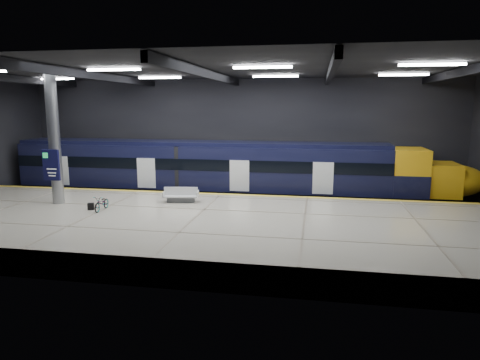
# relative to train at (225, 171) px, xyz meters

# --- Properties ---
(ground) EXTENTS (30.00, 30.00, 0.00)m
(ground) POSITION_rel_train_xyz_m (0.33, -5.50, -2.06)
(ground) COLOR black
(ground) RESTS_ON ground
(room_shell) EXTENTS (30.10, 16.10, 8.05)m
(room_shell) POSITION_rel_train_xyz_m (0.33, -5.49, 3.66)
(room_shell) COLOR black
(room_shell) RESTS_ON ground
(platform) EXTENTS (30.00, 11.00, 1.10)m
(platform) POSITION_rel_train_xyz_m (0.33, -8.00, -1.51)
(platform) COLOR #BAB39D
(platform) RESTS_ON ground
(safety_strip) EXTENTS (30.00, 0.40, 0.01)m
(safety_strip) POSITION_rel_train_xyz_m (0.33, -2.75, -0.95)
(safety_strip) COLOR yellow
(safety_strip) RESTS_ON platform
(rails) EXTENTS (30.00, 1.52, 0.16)m
(rails) POSITION_rel_train_xyz_m (0.33, 0.00, -1.98)
(rails) COLOR gray
(rails) RESTS_ON ground
(train) EXTENTS (29.40, 2.84, 3.79)m
(train) POSITION_rel_train_xyz_m (0.00, 0.00, 0.00)
(train) COLOR black
(train) RESTS_ON ground
(bench) EXTENTS (1.95, 1.03, 0.82)m
(bench) POSITION_rel_train_xyz_m (-1.31, -5.14, -0.67)
(bench) COLOR #595B60
(bench) RESTS_ON platform
(bicycle) EXTENTS (0.54, 1.44, 0.75)m
(bicycle) POSITION_rel_train_xyz_m (-4.59, -7.61, -0.59)
(bicycle) COLOR #99999E
(bicycle) RESTS_ON platform
(pannier_bag) EXTENTS (0.34, 0.27, 0.35)m
(pannier_bag) POSITION_rel_train_xyz_m (-5.19, -7.61, -0.78)
(pannier_bag) COLOR black
(pannier_bag) RESTS_ON platform
(info_column) EXTENTS (0.90, 0.78, 6.90)m
(info_column) POSITION_rel_train_xyz_m (-7.67, -6.52, 2.40)
(info_column) COLOR #9EA0A5
(info_column) RESTS_ON platform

